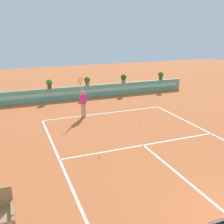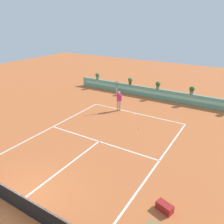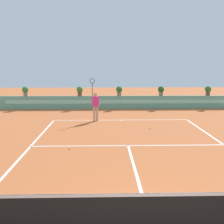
# 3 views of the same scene
# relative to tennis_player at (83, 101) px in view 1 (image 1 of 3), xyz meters

# --- Properties ---
(ground_plane) EXTENTS (60.00, 60.00, 0.00)m
(ground_plane) POSITION_rel_tennis_player_xyz_m (1.54, -5.66, -1.05)
(ground_plane) COLOR #BC6033
(court_lines) EXTENTS (8.32, 11.94, 0.01)m
(court_lines) POSITION_rel_tennis_player_xyz_m (1.54, -4.94, -1.05)
(court_lines) COLOR white
(court_lines) RESTS_ON ground
(back_wall_barrier) EXTENTS (18.00, 0.21, 1.00)m
(back_wall_barrier) POSITION_rel_tennis_player_xyz_m (1.54, 4.73, -0.55)
(back_wall_barrier) COLOR #60A88E
(back_wall_barrier) RESTS_ON ground
(tennis_player) EXTENTS (0.56, 0.36, 2.58)m
(tennis_player) POSITION_rel_tennis_player_xyz_m (0.00, 0.00, 0.00)
(tennis_player) COLOR tan
(tennis_player) RESTS_ON ground
(tennis_ball_near_baseline) EXTENTS (0.07, 0.07, 0.07)m
(tennis_ball_near_baseline) POSITION_rel_tennis_player_xyz_m (-0.88, -5.70, -1.02)
(tennis_ball_near_baseline) COLOR #CCE033
(tennis_ball_near_baseline) RESTS_ON ground
(tennis_ball_mid_court) EXTENTS (0.07, 0.07, 0.07)m
(tennis_ball_mid_court) POSITION_rel_tennis_player_xyz_m (2.97, -2.23, -1.02)
(tennis_ball_mid_court) COLOR #CCE033
(tennis_ball_mid_court) RESTS_ON ground
(potted_plant_centre) EXTENTS (0.48, 0.48, 0.72)m
(potted_plant_centre) POSITION_rel_tennis_player_xyz_m (1.67, 4.73, 0.36)
(potted_plant_centre) COLOR gray
(potted_plant_centre) RESTS_ON back_wall_barrier
(potted_plant_right) EXTENTS (0.48, 0.48, 0.72)m
(potted_plant_right) POSITION_rel_tennis_player_xyz_m (4.89, 4.73, 0.36)
(potted_plant_right) COLOR gray
(potted_plant_right) RESTS_ON back_wall_barrier
(potted_plant_far_right) EXTENTS (0.48, 0.48, 0.72)m
(potted_plant_far_right) POSITION_rel_tennis_player_xyz_m (8.54, 4.73, 0.36)
(potted_plant_far_right) COLOR #514C47
(potted_plant_far_right) RESTS_ON back_wall_barrier
(potted_plant_left) EXTENTS (0.48, 0.48, 0.72)m
(potted_plant_left) POSITION_rel_tennis_player_xyz_m (-1.36, 4.73, 0.36)
(potted_plant_left) COLOR brown
(potted_plant_left) RESTS_ON back_wall_barrier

